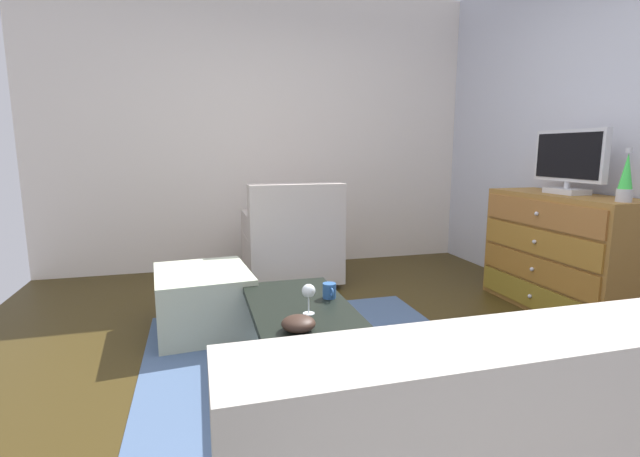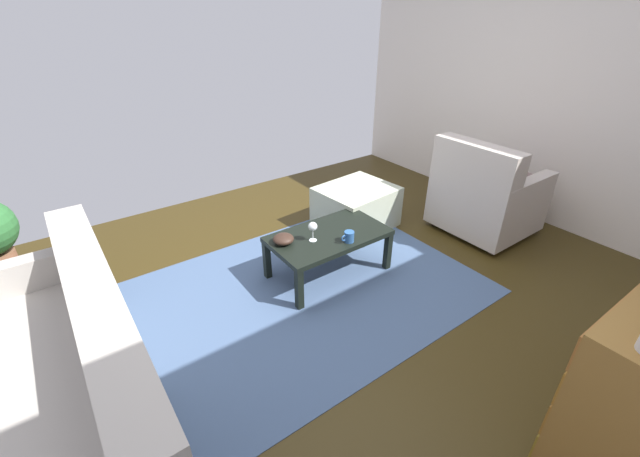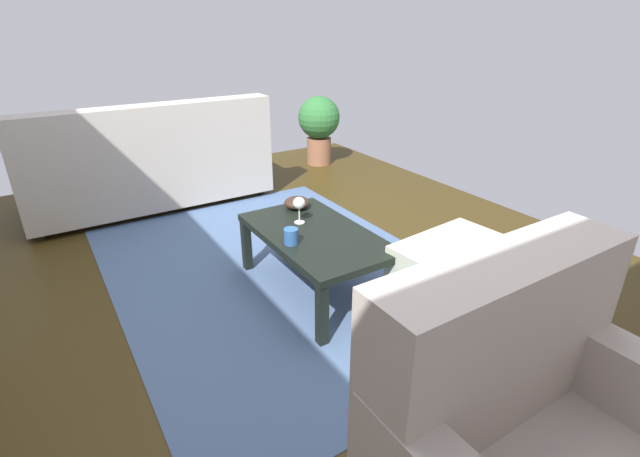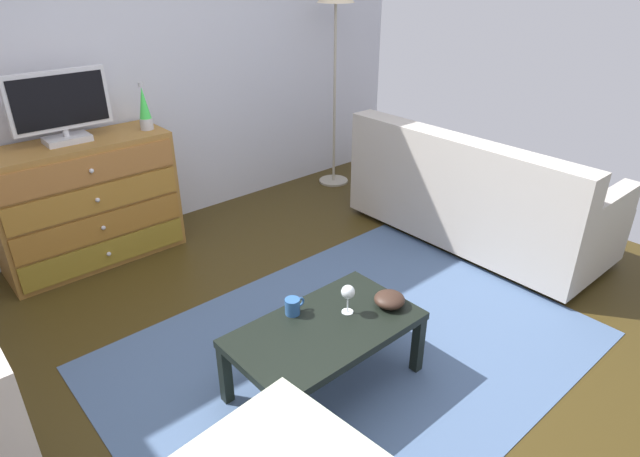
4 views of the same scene
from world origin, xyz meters
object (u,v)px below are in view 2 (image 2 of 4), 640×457
(couch_large, at_px, (61,397))
(armchair, at_px, (485,196))
(mug, at_px, (349,237))
(wine_glass, at_px, (313,227))
(bowl_decorative, at_px, (283,239))
(ottoman, at_px, (356,207))
(coffee_table, at_px, (329,239))

(couch_large, xyz_separation_m, armchair, (-3.53, -0.15, 0.03))
(mug, bearing_deg, wine_glass, -39.31)
(armchair, bearing_deg, mug, -4.06)
(bowl_decorative, bearing_deg, ottoman, -159.02)
(couch_large, height_order, ottoman, couch_large)
(wine_glass, bearing_deg, armchair, 170.93)
(wine_glass, xyz_separation_m, bowl_decorative, (0.20, -0.10, -0.08))
(wine_glass, distance_m, armchair, 1.81)
(wine_glass, distance_m, mug, 0.28)
(couch_large, bearing_deg, ottoman, -160.10)
(mug, height_order, ottoman, mug)
(wine_glass, height_order, ottoman, wine_glass)
(coffee_table, xyz_separation_m, armchair, (-1.63, 0.30, 0.04))
(bowl_decorative, distance_m, armchair, 2.03)
(armchair, bearing_deg, coffee_table, -10.34)
(wine_glass, height_order, couch_large, couch_large)
(mug, xyz_separation_m, bowl_decorative, (0.41, -0.27, -0.01))
(coffee_table, height_order, mug, mug)
(mug, bearing_deg, couch_large, 7.67)
(coffee_table, bearing_deg, wine_glass, 4.14)
(armchair, bearing_deg, ottoman, -41.23)
(coffee_table, bearing_deg, armchair, 169.66)
(coffee_table, xyz_separation_m, bowl_decorative, (0.36, -0.09, 0.08))
(wine_glass, bearing_deg, ottoman, -149.68)
(ottoman, bearing_deg, couch_large, 19.90)
(armchair, height_order, ottoman, armchair)
(mug, height_order, armchair, armchair)
(armchair, relative_size, ottoman, 1.31)
(wine_glass, bearing_deg, mug, 140.69)
(wine_glass, bearing_deg, coffee_table, -175.86)
(wine_glass, bearing_deg, bowl_decorative, -26.03)
(coffee_table, relative_size, wine_glass, 5.96)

